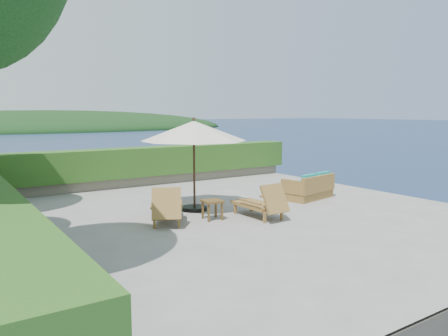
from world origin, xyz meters
TOP-DOWN VIEW (x-y plane):
  - ground at (0.00, 0.00)m, footprint 12.00×12.00m
  - foundation at (0.00, 0.00)m, footprint 12.00×12.00m
  - ocean at (0.00, 0.00)m, footprint 600.00×600.00m
  - offshore_island at (25.00, 140.00)m, footprint 126.00×57.60m
  - planter_wall_far at (0.00, 5.60)m, footprint 12.00×0.60m
  - hedge_far at (0.00, 5.60)m, footprint 12.40×0.90m
  - patio_umbrella at (-0.54, 0.97)m, footprint 3.47×3.47m
  - lounge_left at (-1.76, 0.15)m, footprint 1.30×1.72m
  - lounge_right at (0.43, -0.68)m, footprint 0.74×1.57m
  - side_table at (-0.68, -0.15)m, footprint 0.51×0.51m
  - wicker_loveseat at (3.14, 0.40)m, footprint 1.78×1.16m

SIDE VIEW (x-z plane):
  - offshore_island at x=25.00m, z-range -9.30..3.30m
  - ocean at x=0.00m, z-range -3.00..-3.00m
  - foundation at x=0.00m, z-range -3.05..-0.05m
  - ground at x=0.00m, z-range 0.00..0.00m
  - planter_wall_far at x=0.00m, z-range 0.00..0.36m
  - wicker_loveseat at x=3.14m, z-range -0.09..0.72m
  - lounge_right at x=0.43m, z-range -0.07..0.83m
  - lounge_left at x=-1.76m, z-range -0.07..0.84m
  - side_table at x=-0.68m, z-range 0.16..0.64m
  - hedge_far at x=0.00m, z-range 0.35..1.35m
  - patio_umbrella at x=-0.54m, z-range 0.86..3.33m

